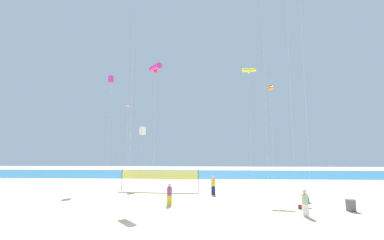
{
  "coord_description": "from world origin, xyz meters",
  "views": [
    {
      "loc": [
        2.05,
        -15.73,
        4.24
      ],
      "look_at": [
        0.86,
        8.08,
        7.17
      ],
      "focal_mm": 24.21,
      "sensor_mm": 36.0,
      "label": 1
    }
  ],
  "objects_px": {
    "beachgoer_mustard_shirt": "(213,185)",
    "folding_beach_chair": "(306,201)",
    "trash_barrel": "(351,205)",
    "kite_magenta_box": "(111,80)",
    "beachgoer_sage_shirt": "(305,202)",
    "beach_handbag": "(301,207)",
    "kite_yellow_tube": "(249,71)",
    "beachgoer_plum_shirt": "(169,193)",
    "volleyball_net": "(159,176)",
    "kite_red_diamond": "(128,107)",
    "kite_white_box": "(143,131)",
    "kite_orange_inflatable": "(271,88)",
    "kite_magenta_tube": "(156,68)"
  },
  "relations": [
    {
      "from": "beach_handbag",
      "to": "kite_yellow_tube",
      "type": "height_order",
      "value": "kite_yellow_tube"
    },
    {
      "from": "folding_beach_chair",
      "to": "beach_handbag",
      "type": "distance_m",
      "value": 0.9
    },
    {
      "from": "beachgoer_sage_shirt",
      "to": "kite_yellow_tube",
      "type": "xyz_separation_m",
      "value": [
        -1.37,
        11.96,
        12.87
      ]
    },
    {
      "from": "beachgoer_mustard_shirt",
      "to": "volleyball_net",
      "type": "height_order",
      "value": "volleyball_net"
    },
    {
      "from": "beachgoer_mustard_shirt",
      "to": "trash_barrel",
      "type": "height_order",
      "value": "beachgoer_mustard_shirt"
    },
    {
      "from": "kite_red_diamond",
      "to": "kite_magenta_box",
      "type": "relative_size",
      "value": 0.73
    },
    {
      "from": "volleyball_net",
      "to": "kite_yellow_tube",
      "type": "height_order",
      "value": "kite_yellow_tube"
    },
    {
      "from": "kite_yellow_tube",
      "to": "kite_orange_inflatable",
      "type": "bearing_deg",
      "value": 34.89
    },
    {
      "from": "kite_magenta_box",
      "to": "trash_barrel",
      "type": "bearing_deg",
      "value": -30.95
    },
    {
      "from": "beachgoer_mustard_shirt",
      "to": "kite_yellow_tube",
      "type": "distance_m",
      "value": 14.02
    },
    {
      "from": "beachgoer_plum_shirt",
      "to": "kite_yellow_tube",
      "type": "bearing_deg",
      "value": 116.25
    },
    {
      "from": "volleyball_net",
      "to": "kite_orange_inflatable",
      "type": "bearing_deg",
      "value": 15.06
    },
    {
      "from": "volleyball_net",
      "to": "kite_red_diamond",
      "type": "distance_m",
      "value": 11.2
    },
    {
      "from": "beachgoer_plum_shirt",
      "to": "beach_handbag",
      "type": "relative_size",
      "value": 4.47
    },
    {
      "from": "beachgoer_sage_shirt",
      "to": "kite_orange_inflatable",
      "type": "relative_size",
      "value": 0.14
    },
    {
      "from": "beachgoer_plum_shirt",
      "to": "folding_beach_chair",
      "type": "relative_size",
      "value": 1.93
    },
    {
      "from": "kite_white_box",
      "to": "kite_orange_inflatable",
      "type": "distance_m",
      "value": 16.91
    },
    {
      "from": "volleyball_net",
      "to": "kite_orange_inflatable",
      "type": "height_order",
      "value": "kite_orange_inflatable"
    },
    {
      "from": "trash_barrel",
      "to": "kite_magenta_tube",
      "type": "xyz_separation_m",
      "value": [
        -15.53,
        5.85,
        12.44
      ]
    },
    {
      "from": "beach_handbag",
      "to": "volleyball_net",
      "type": "bearing_deg",
      "value": 145.9
    },
    {
      "from": "volleyball_net",
      "to": "beach_handbag",
      "type": "distance_m",
      "value": 14.73
    },
    {
      "from": "trash_barrel",
      "to": "kite_magenta_box",
      "type": "distance_m",
      "value": 30.32
    },
    {
      "from": "kite_magenta_tube",
      "to": "kite_magenta_box",
      "type": "distance_m",
      "value": 11.23
    },
    {
      "from": "kite_yellow_tube",
      "to": "kite_magenta_box",
      "type": "bearing_deg",
      "value": 168.46
    },
    {
      "from": "beach_handbag",
      "to": "kite_magenta_box",
      "type": "xyz_separation_m",
      "value": [
        -19.92,
        13.37,
        13.86
      ]
    },
    {
      "from": "kite_magenta_box",
      "to": "kite_yellow_tube",
      "type": "bearing_deg",
      "value": -11.54
    },
    {
      "from": "trash_barrel",
      "to": "kite_yellow_tube",
      "type": "relative_size",
      "value": 0.06
    },
    {
      "from": "beach_handbag",
      "to": "beachgoer_mustard_shirt",
      "type": "bearing_deg",
      "value": 135.71
    },
    {
      "from": "kite_red_diamond",
      "to": "kite_white_box",
      "type": "xyz_separation_m",
      "value": [
        2.4,
        -1.53,
        -3.36
      ]
    },
    {
      "from": "volleyball_net",
      "to": "kite_white_box",
      "type": "relative_size",
      "value": 1.16
    },
    {
      "from": "folding_beach_chair",
      "to": "volleyball_net",
      "type": "relative_size",
      "value": 0.1
    },
    {
      "from": "beachgoer_mustard_shirt",
      "to": "folding_beach_chair",
      "type": "xyz_separation_m",
      "value": [
        6.96,
        -5.61,
        -0.51
      ]
    },
    {
      "from": "beachgoer_mustard_shirt",
      "to": "kite_yellow_tube",
      "type": "xyz_separation_m",
      "value": [
        4.45,
        3.51,
        12.83
      ]
    },
    {
      "from": "beachgoer_mustard_shirt",
      "to": "kite_magenta_box",
      "type": "height_order",
      "value": "kite_magenta_box"
    },
    {
      "from": "trash_barrel",
      "to": "volleyball_net",
      "type": "height_order",
      "value": "volleyball_net"
    },
    {
      "from": "folding_beach_chair",
      "to": "volleyball_net",
      "type": "xyz_separation_m",
      "value": [
        -12.75,
        7.64,
        1.17
      ]
    },
    {
      "from": "volleyball_net",
      "to": "kite_yellow_tube",
      "type": "relative_size",
      "value": 0.61
    },
    {
      "from": "beach_handbag",
      "to": "kite_yellow_tube",
      "type": "distance_m",
      "value": 16.84
    },
    {
      "from": "folding_beach_chair",
      "to": "kite_magenta_box",
      "type": "bearing_deg",
      "value": 158.06
    },
    {
      "from": "beachgoer_plum_shirt",
      "to": "beachgoer_mustard_shirt",
      "type": "bearing_deg",
      "value": 124.16
    },
    {
      "from": "trash_barrel",
      "to": "kite_magenta_tube",
      "type": "height_order",
      "value": "kite_magenta_tube"
    },
    {
      "from": "trash_barrel",
      "to": "kite_red_diamond",
      "type": "relative_size",
      "value": 0.08
    },
    {
      "from": "beachgoer_sage_shirt",
      "to": "folding_beach_chair",
      "type": "bearing_deg",
      "value": -74.49
    },
    {
      "from": "trash_barrel",
      "to": "kite_orange_inflatable",
      "type": "bearing_deg",
      "value": 100.17
    },
    {
      "from": "beachgoer_mustard_shirt",
      "to": "kite_yellow_tube",
      "type": "bearing_deg",
      "value": 166.47
    },
    {
      "from": "beachgoer_mustard_shirt",
      "to": "beachgoer_sage_shirt",
      "type": "relative_size",
      "value": 1.05
    },
    {
      "from": "beach_handbag",
      "to": "kite_magenta_box",
      "type": "bearing_deg",
      "value": 146.12
    },
    {
      "from": "kite_red_diamond",
      "to": "kite_yellow_tube",
      "type": "xyz_separation_m",
      "value": [
        15.46,
        -3.48,
        3.57
      ]
    },
    {
      "from": "beachgoer_plum_shirt",
      "to": "kite_red_diamond",
      "type": "distance_m",
      "value": 17.06
    },
    {
      "from": "beachgoer_plum_shirt",
      "to": "kite_red_diamond",
      "type": "xyz_separation_m",
      "value": [
        -7.33,
        12.27,
        9.31
      ]
    }
  ]
}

